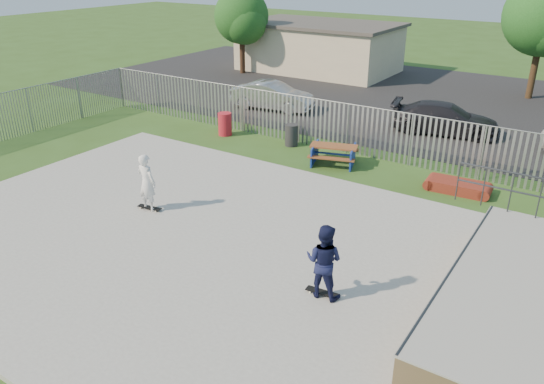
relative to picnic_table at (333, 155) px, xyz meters
The scene contains 16 objects.
ground 7.64m from the picnic_table, 98.77° to the right, with size 120.00×120.00×0.00m, color #31511C.
concrete_slab 7.64m from the picnic_table, 98.77° to the right, with size 15.00×12.00×0.15m, color #989893.
fence 3.03m from the picnic_table, 93.19° to the right, with size 26.04×16.02×2.00m.
picnic_table is the anchor object (origin of this frame).
funbox 4.71m from the picnic_table, ahead, with size 1.86×1.03×0.36m.
trash_bin_red 5.68m from the picnic_table, behind, with size 0.60×0.60×1.00m, color red.
trash_bin_grey 2.64m from the picnic_table, 158.83° to the left, with size 0.54×0.54×0.91m, color #28272A.
parking_lot 11.52m from the picnic_table, 95.81° to the left, with size 40.00×18.00×0.02m, color black.
car_silver 8.15m from the picnic_table, 140.01° to the left, with size 1.48×4.24×1.40m, color #B4B4B9.
car_dark 6.53m from the picnic_table, 68.65° to the left, with size 1.89×4.66×1.35m, color black.
building 18.01m from the picnic_table, 120.67° to the left, with size 10.40×6.40×3.20m.
tree_left 17.90m from the picnic_table, 137.64° to the left, with size 3.54×3.54×5.46m.
skateboard_a 8.85m from the picnic_table, 64.24° to the right, with size 0.82×0.28×0.08m.
skateboard_b 7.47m from the picnic_table, 111.64° to the right, with size 0.82×0.32×0.08m.
skater_navy 8.87m from the picnic_table, 64.24° to the right, with size 0.87×0.68×1.80m, color #13183E.
skater_white 7.50m from the picnic_table, 111.64° to the right, with size 0.66×0.43×1.80m, color white.
Camera 1 is at (9.65, -9.58, 7.32)m, focal length 35.00 mm.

